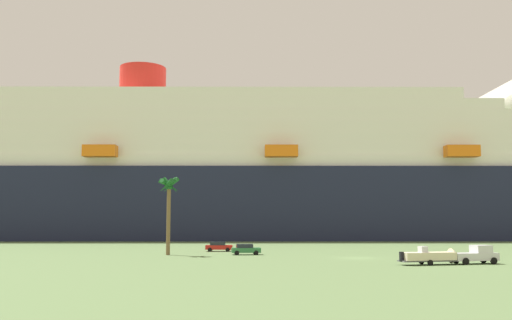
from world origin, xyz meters
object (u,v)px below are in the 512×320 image
object	(u,v)px
small_boat_on_trailer	(433,256)
parked_car_green_wagon	(246,249)
cruise_ship	(285,180)
pickup_truck	(476,255)
palm_tree	(169,193)
parked_car_red_hatchback	(219,246)

from	to	relation	value
small_boat_on_trailer	parked_car_green_wagon	size ratio (longest dim) A/B	2.03
cruise_ship	small_boat_on_trailer	size ratio (longest dim) A/B	33.75
pickup_truck	palm_tree	bearing A→B (deg)	151.76
cruise_ship	small_boat_on_trailer	distance (m)	89.41
cruise_ship	pickup_truck	size ratio (longest dim) A/B	51.37
small_boat_on_trailer	palm_tree	size ratio (longest dim) A/B	0.76
small_boat_on_trailer	parked_car_red_hatchback	world-z (taller)	small_boat_on_trailer
parked_car_red_hatchback	parked_car_green_wagon	bearing A→B (deg)	-67.60
palm_tree	parked_car_green_wagon	size ratio (longest dim) A/B	2.68
pickup_truck	parked_car_red_hatchback	bearing A→B (deg)	135.90
cruise_ship	pickup_truck	distance (m)	89.11
parked_car_red_hatchback	small_boat_on_trailer	bearing A→B (deg)	-50.71
cruise_ship	parked_car_green_wagon	distance (m)	70.88
small_boat_on_trailer	palm_tree	bearing A→B (deg)	146.82
pickup_truck	parked_car_red_hatchback	size ratio (longest dim) A/B	1.26
cruise_ship	parked_car_green_wagon	xyz separation A→B (m)	(-15.75, -67.41, -15.24)
small_boat_on_trailer	palm_tree	xyz separation A→B (m)	(-32.17, 21.04, 8.26)
pickup_truck	parked_car_green_wagon	world-z (taller)	pickup_truck
cruise_ship	parked_car_red_hatchback	distance (m)	63.28
pickup_truck	parked_car_red_hatchback	distance (m)	41.66
pickup_truck	parked_car_green_wagon	distance (m)	32.80
palm_tree	small_boat_on_trailer	bearing A→B (deg)	-33.18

